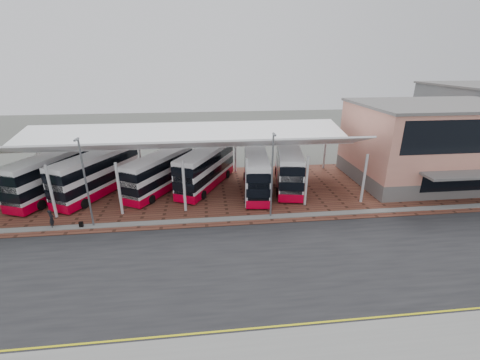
{
  "coord_description": "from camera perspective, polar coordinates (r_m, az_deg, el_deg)",
  "views": [
    {
      "loc": [
        -3.89,
        -20.19,
        14.09
      ],
      "look_at": [
        -0.74,
        7.59,
        3.38
      ],
      "focal_mm": 24.0,
      "sensor_mm": 36.0,
      "label": 1
    }
  ],
  "objects": [
    {
      "name": "bus_2",
      "position": [
        36.46,
        -14.03,
        1.18
      ],
      "size": [
        7.02,
        9.97,
        4.18
      ],
      "rotation": [
        0.0,
        0.0,
        -0.51
      ],
      "color": "white",
      "rests_on": "forecourt"
    },
    {
      "name": "bus_3",
      "position": [
        36.76,
        -6.06,
        2.08
      ],
      "size": [
        6.97,
        10.76,
        4.44
      ],
      "rotation": [
        0.0,
        0.0,
        -0.46
      ],
      "color": "white",
      "rests_on": "forecourt"
    },
    {
      "name": "bus_1",
      "position": [
        37.84,
        -24.03,
        0.94
      ],
      "size": [
        7.12,
        10.96,
        4.52
      ],
      "rotation": [
        0.0,
        0.0,
        -0.46
      ],
      "color": "white",
      "rests_on": "forecourt"
    },
    {
      "name": "forecourt",
      "position": [
        36.52,
        3.32,
        -1.71
      ],
      "size": [
        72.0,
        16.0,
        0.06
      ],
      "primitive_type": "cube",
      "color": "brown",
      "rests_on": "ground"
    },
    {
      "name": "road",
      "position": [
        24.12,
        4.2,
        -14.82
      ],
      "size": [
        120.0,
        14.0,
        0.02
      ],
      "primitive_type": "cube",
      "color": "black",
      "rests_on": "ground"
    },
    {
      "name": "suitcase",
      "position": [
        31.68,
        -26.39,
        -7.14
      ],
      "size": [
        0.32,
        0.23,
        0.55
      ],
      "primitive_type": "cube",
      "color": "black",
      "rests_on": "forecourt"
    },
    {
      "name": "lamp_east",
      "position": [
        28.8,
        5.73,
        1.11
      ],
      "size": [
        0.16,
        0.9,
        8.07
      ],
      "color": "slate",
      "rests_on": "ground"
    },
    {
      "name": "bus_5",
      "position": [
        37.4,
        8.57,
        2.36
      ],
      "size": [
        4.55,
        11.24,
        4.52
      ],
      "rotation": [
        0.0,
        0.0,
        -0.19
      ],
      "color": "white",
      "rests_on": "forecourt"
    },
    {
      "name": "canopy",
      "position": [
        35.18,
        -9.79,
        7.03
      ],
      "size": [
        37.0,
        11.63,
        7.07
      ],
      "color": "silver",
      "rests_on": "ground"
    },
    {
      "name": "terminal",
      "position": [
        44.45,
        31.15,
        5.69
      ],
      "size": [
        18.4,
        14.4,
        9.25
      ],
      "color": "#625F5D",
      "rests_on": "ground"
    },
    {
      "name": "yellow_line_near",
      "position": [
        19.67,
        7.67,
        -24.91
      ],
      "size": [
        120.0,
        0.12,
        0.01
      ],
      "primitive_type": "cube",
      "color": "#D0C90F",
      "rests_on": "road"
    },
    {
      "name": "yellow_line_far",
      "position": [
        19.87,
        7.45,
        -24.31
      ],
      "size": [
        120.0,
        0.12,
        0.01
      ],
      "primitive_type": "cube",
      "color": "#D0C90F",
      "rests_on": "road"
    },
    {
      "name": "pedestrian",
      "position": [
        32.64,
        -30.49,
        -5.97
      ],
      "size": [
        0.5,
        0.68,
        1.7
      ],
      "primitive_type": "imported",
      "rotation": [
        0.0,
        0.0,
        1.73
      ],
      "color": "black",
      "rests_on": "forecourt"
    },
    {
      "name": "bus_4",
      "position": [
        35.48,
        2.85,
        1.34
      ],
      "size": [
        3.5,
        10.58,
        4.28
      ],
      "rotation": [
        0.0,
        0.0,
        -0.11
      ],
      "color": "white",
      "rests_on": "forecourt"
    },
    {
      "name": "bus_0",
      "position": [
        39.61,
        -30.11,
        0.79
      ],
      "size": [
        6.36,
        11.32,
        4.59
      ],
      "rotation": [
        0.0,
        0.0,
        -0.36
      ],
      "color": "white",
      "rests_on": "forecourt"
    },
    {
      "name": "ground",
      "position": [
        24.92,
        3.77,
        -13.51
      ],
      "size": [
        140.0,
        140.0,
        0.0
      ],
      "primitive_type": "plane",
      "color": "#4D4F49"
    },
    {
      "name": "north_kerb",
      "position": [
        30.13,
        1.71,
        -6.77
      ],
      "size": [
        120.0,
        0.8,
        0.14
      ],
      "primitive_type": "cube",
      "color": "slate",
      "rests_on": "ground"
    },
    {
      "name": "lamp_west",
      "position": [
        29.95,
        -25.78,
        -0.16
      ],
      "size": [
        0.16,
        0.9,
        8.07
      ],
      "color": "slate",
      "rests_on": "ground"
    }
  ]
}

